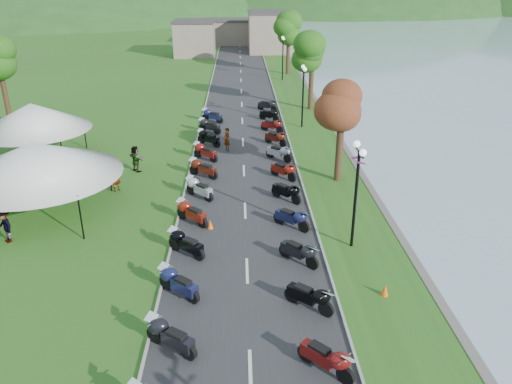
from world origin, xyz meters
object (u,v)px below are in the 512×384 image
object	(u,v)px
pedestrian_c	(8,242)
vendor_tent_main	(38,179)
pedestrian_a	(117,191)
pedestrian_b	(64,186)

from	to	relation	value
pedestrian_c	vendor_tent_main	bearing A→B (deg)	122.02
vendor_tent_main	pedestrian_a	world-z (taller)	vendor_tent_main
vendor_tent_main	pedestrian_c	distance (m)	3.75
pedestrian_a	pedestrian_b	bearing A→B (deg)	120.22
vendor_tent_main	pedestrian_a	distance (m)	4.81
pedestrian_b	pedestrian_c	size ratio (longest dim) A/B	1.04
pedestrian_b	vendor_tent_main	bearing A→B (deg)	94.88
vendor_tent_main	pedestrian_a	xyz separation A→B (m)	(3.25, 2.93, -2.00)
pedestrian_a	pedestrian_c	distance (m)	7.19
pedestrian_b	pedestrian_a	bearing A→B (deg)	168.81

